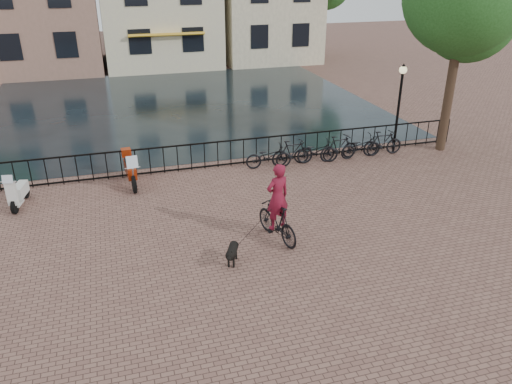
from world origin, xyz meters
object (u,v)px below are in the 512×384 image
object	(u,v)px
dog	(232,253)
scooter	(18,186)
motorcycle	(130,166)
lamp_post	(400,94)
cyclist	(277,207)

from	to	relation	value
dog	scooter	xyz separation A→B (m)	(-5.63, 5.16, 0.37)
motorcycle	scooter	bearing A→B (deg)	-173.55
lamp_post	scooter	distance (m)	14.05
cyclist	dog	bearing A→B (deg)	13.88
cyclist	motorcycle	size ratio (longest dim) A/B	1.36
dog	cyclist	bearing A→B (deg)	52.79
dog	motorcycle	world-z (taller)	motorcycle
cyclist	motorcycle	bearing A→B (deg)	-69.12
lamp_post	cyclist	bearing A→B (deg)	-142.13
cyclist	scooter	distance (m)	8.34
lamp_post	dog	distance (m)	10.50
scooter	cyclist	bearing A→B (deg)	-21.12
motorcycle	scooter	size ratio (longest dim) A/B	1.31
motorcycle	scooter	distance (m)	3.54
motorcycle	cyclist	bearing A→B (deg)	-58.34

